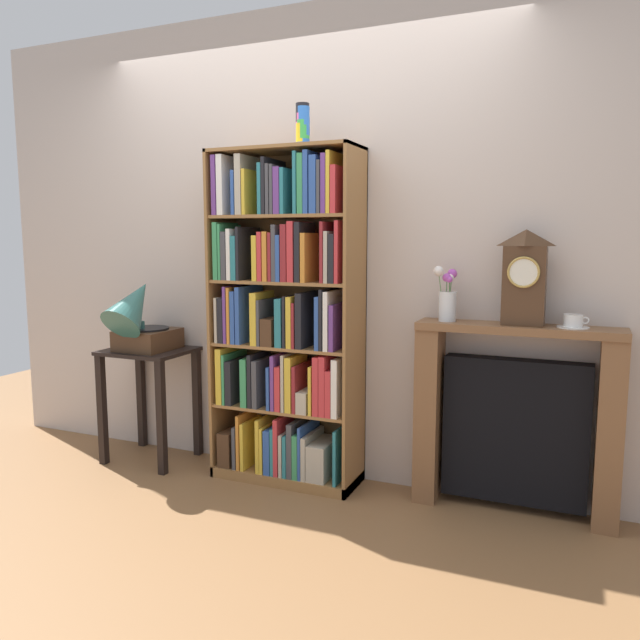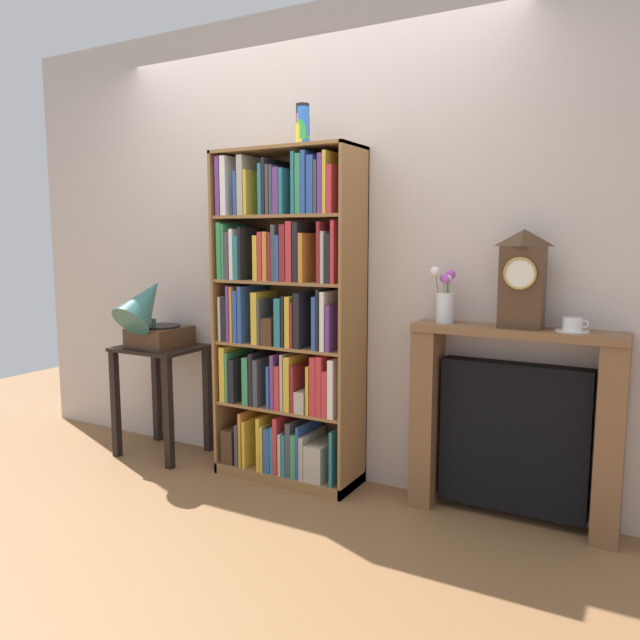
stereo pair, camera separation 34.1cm
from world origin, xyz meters
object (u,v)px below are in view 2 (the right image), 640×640
at_px(bookshelf, 287,325).
at_px(mantel_clock, 522,279).
at_px(side_table_left, 161,376).
at_px(cup_stack, 303,125).
at_px(fireplace_mantel, 513,426).
at_px(teacup_with_saucer, 572,325).
at_px(gramophone, 151,316).
at_px(flower_vase, 445,299).

xyz_separation_m(bookshelf, mantel_clock, (1.27, 0.06, 0.30)).
bearing_deg(side_table_left, cup_stack, 0.75).
relative_size(fireplace_mantel, teacup_with_saucer, 6.66).
bearing_deg(teacup_with_saucer, gramophone, -175.77).
xyz_separation_m(cup_stack, side_table_left, (-1.05, -0.01, -1.48)).
bearing_deg(bookshelf, cup_stack, -12.72).
distance_m(cup_stack, side_table_left, 1.81).
bearing_deg(teacup_with_saucer, side_table_left, -177.51).
bearing_deg(cup_stack, fireplace_mantel, 5.54).
bearing_deg(bookshelf, flower_vase, 4.10).
bearing_deg(gramophone, teacup_with_saucer, 4.23).
bearing_deg(teacup_with_saucer, bookshelf, -177.57).
relative_size(cup_stack, fireplace_mantel, 0.22).
height_order(bookshelf, side_table_left, bookshelf).
height_order(gramophone, fireplace_mantel, gramophone).
distance_m(flower_vase, teacup_with_saucer, 0.61).
xyz_separation_m(bookshelf, flower_vase, (0.90, 0.06, 0.19)).
bearing_deg(teacup_with_saucer, flower_vase, 179.94).
bearing_deg(fireplace_mantel, mantel_clock, -46.77).
distance_m(mantel_clock, teacup_with_saucer, 0.31).
distance_m(side_table_left, gramophone, 0.41).
bearing_deg(bookshelf, fireplace_mantel, 3.69).
relative_size(cup_stack, gramophone, 0.44).
bearing_deg(side_table_left, bookshelf, 2.60).
distance_m(gramophone, mantel_clock, 2.22).
height_order(bookshelf, cup_stack, cup_stack).
bearing_deg(side_table_left, mantel_clock, 2.70).
relative_size(bookshelf, gramophone, 3.76).
distance_m(cup_stack, mantel_clock, 1.39).
height_order(gramophone, flower_vase, flower_vase).
bearing_deg(mantel_clock, gramophone, -175.39).
height_order(flower_vase, teacup_with_saucer, flower_vase).
bearing_deg(mantel_clock, bookshelf, -177.23).
relative_size(mantel_clock, teacup_with_saucer, 3.13).
distance_m(cup_stack, fireplace_mantel, 1.89).
relative_size(bookshelf, flower_vase, 6.60).
xyz_separation_m(fireplace_mantel, flower_vase, (-0.36, -0.02, 0.61)).
bearing_deg(flower_vase, teacup_with_saucer, -0.06).
bearing_deg(mantel_clock, cup_stack, -175.51).
bearing_deg(teacup_with_saucer, cup_stack, -176.17).
height_order(cup_stack, teacup_with_saucer, cup_stack).
xyz_separation_m(side_table_left, flower_vase, (1.82, 0.11, 0.58)).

